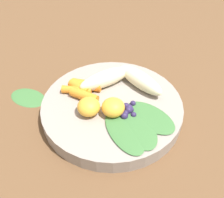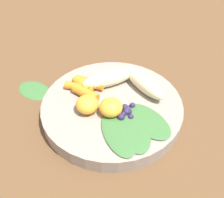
{
  "view_description": "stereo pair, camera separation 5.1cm",
  "coord_description": "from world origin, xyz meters",
  "px_view_note": "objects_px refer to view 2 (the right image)",
  "views": [
    {
      "loc": [
        -0.07,
        0.37,
        0.39
      ],
      "look_at": [
        0.0,
        0.0,
        0.04
      ],
      "focal_mm": 42.68,
      "sensor_mm": 36.0,
      "label": 1
    },
    {
      "loc": [
        -0.12,
        0.36,
        0.39
      ],
      "look_at": [
        0.0,
        0.0,
        0.04
      ],
      "focal_mm": 42.68,
      "sensor_mm": 36.0,
      "label": 2
    }
  ],
  "objects_px": {
    "bowl": "(112,108)",
    "banana_peeled_right": "(144,82)",
    "banana_peeled_left": "(109,78)",
    "orange_segment_near": "(111,107)",
    "kale_leaf_stray": "(34,90)"
  },
  "relations": [
    {
      "from": "bowl",
      "to": "kale_leaf_stray",
      "type": "height_order",
      "value": "bowl"
    },
    {
      "from": "banana_peeled_left",
      "to": "bowl",
      "type": "bearing_deg",
      "value": 71.97
    },
    {
      "from": "orange_segment_near",
      "to": "banana_peeled_left",
      "type": "bearing_deg",
      "value": -69.37
    },
    {
      "from": "banana_peeled_left",
      "to": "banana_peeled_right",
      "type": "relative_size",
      "value": 1.0
    },
    {
      "from": "banana_peeled_right",
      "to": "orange_segment_near",
      "type": "height_order",
      "value": "banana_peeled_right"
    },
    {
      "from": "banana_peeled_right",
      "to": "kale_leaf_stray",
      "type": "relative_size",
      "value": 1.4
    },
    {
      "from": "banana_peeled_right",
      "to": "bowl",
      "type": "bearing_deg",
      "value": 90.95
    },
    {
      "from": "banana_peeled_right",
      "to": "orange_segment_near",
      "type": "relative_size",
      "value": 2.74
    },
    {
      "from": "banana_peeled_left",
      "to": "kale_leaf_stray",
      "type": "distance_m",
      "value": 0.17
    },
    {
      "from": "orange_segment_near",
      "to": "kale_leaf_stray",
      "type": "height_order",
      "value": "orange_segment_near"
    },
    {
      "from": "banana_peeled_left",
      "to": "orange_segment_near",
      "type": "distance_m",
      "value": 0.09
    },
    {
      "from": "banana_peeled_left",
      "to": "kale_leaf_stray",
      "type": "bearing_deg",
      "value": -28.14
    },
    {
      "from": "kale_leaf_stray",
      "to": "bowl",
      "type": "bearing_deg",
      "value": -166.55
    },
    {
      "from": "bowl",
      "to": "banana_peeled_right",
      "type": "relative_size",
      "value": 2.34
    },
    {
      "from": "bowl",
      "to": "banana_peeled_right",
      "type": "xyz_separation_m",
      "value": [
        -0.05,
        -0.06,
        0.03
      ]
    }
  ]
}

